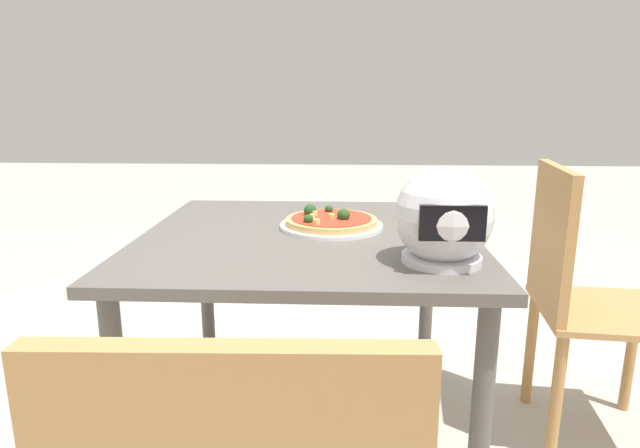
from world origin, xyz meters
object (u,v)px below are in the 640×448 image
Objects in this scene: chair_side at (578,290)px; pizza at (331,220)px; dining_table at (308,260)px; motorcycle_helmet at (444,218)px.

pizza is at bearing 1.62° from chair_side.
motorcycle_helmet is (-0.35, 0.27, 0.20)m from dining_table.
motorcycle_helmet is 0.27× the size of chair_side.
dining_table is 3.48× the size of pizza.
pizza is at bearing -50.26° from motorcycle_helmet.
chair_side reaches higher than dining_table.
motorcycle_helmet is (-0.28, 0.34, 0.09)m from pizza.
pizza is 0.31× the size of chair_side.
dining_table is at bearing -37.72° from motorcycle_helmet.
dining_table is 0.14m from pizza.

